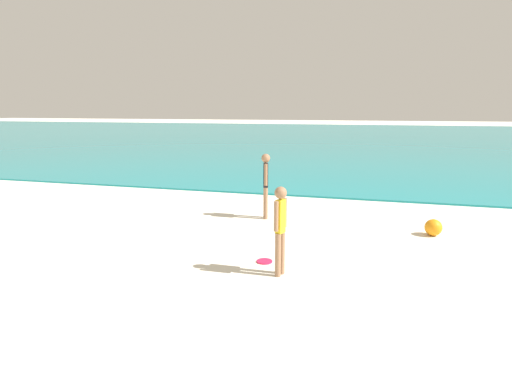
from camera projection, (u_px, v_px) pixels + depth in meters
The scene contains 5 objects.
water at pixel (341, 136), 41.71m from camera, with size 160.00×60.00×0.06m, color teal.
person_standing at pixel (280, 226), 6.86m from camera, with size 0.21×0.34×1.56m.
frisbee at pixel (265, 261), 7.62m from camera, with size 0.29×0.29×0.03m, color #E51E4C.
person_distant at pixel (266, 182), 10.47m from camera, with size 0.22×0.38×1.69m.
beach_ball at pixel (433, 227), 9.17m from camera, with size 0.38×0.38×0.38m, color orange.
Camera 1 is at (2.62, 0.56, 2.83)m, focal length 28.53 mm.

